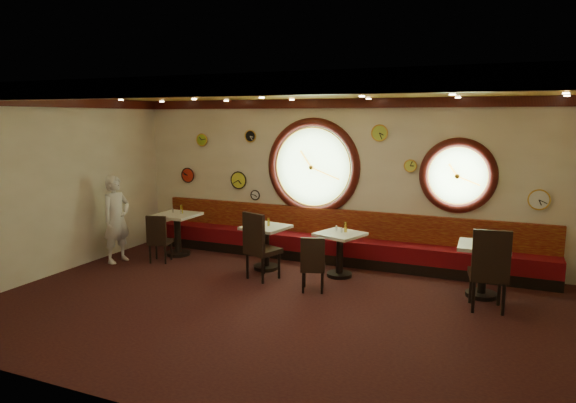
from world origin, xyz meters
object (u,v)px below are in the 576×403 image
object	(u,v)px
condiment_c_pepper	(342,230)
condiment_a_bottle	(181,209)
condiment_b_pepper	(264,224)
condiment_a_salt	(173,210)
chair_d	(490,265)
table_c	(340,249)
table_b	(266,242)
condiment_c_bottle	(346,227)
chair_c	(313,261)
table_a	(177,229)
waiter	(116,219)
condiment_b_salt	(262,223)
condiment_b_bottle	(269,222)
condiment_d_pepper	(486,242)
condiment_a_pepper	(181,212)
chair_b	(258,242)
condiment_c_salt	(337,228)
chair_a	(158,236)
condiment_d_bottle	(495,240)
condiment_d_salt	(475,239)
table_d	(483,264)

from	to	relation	value
condiment_c_pepper	condiment_a_bottle	distance (m)	3.50
condiment_b_pepper	condiment_a_salt	bearing A→B (deg)	171.83
chair_d	table_c	bearing A→B (deg)	153.76
table_b	condiment_c_bottle	distance (m)	1.55
chair_c	condiment_c_pepper	world-z (taller)	chair_c
table_a	waiter	size ratio (longest dim) A/B	0.51
table_c	condiment_a_salt	bearing A→B (deg)	177.84
condiment_b_salt	condiment_b_bottle	bearing A→B (deg)	10.02
table_b	condiment_d_pepper	distance (m)	3.88
table_a	chair_c	xyz separation A→B (m)	(3.40, -1.04, -0.02)
condiment_a_pepper	table_b	bearing A→B (deg)	-5.30
chair_b	table_c	bearing A→B (deg)	52.37
condiment_c_salt	condiment_b_bottle	distance (m)	1.29
chair_a	condiment_d_bottle	size ratio (longest dim) A/B	4.19
table_a	waiter	world-z (taller)	waiter
chair_c	chair_a	bearing A→B (deg)	155.78
condiment_a_bottle	condiment_c_bottle	bearing A→B (deg)	-0.46
condiment_d_pepper	condiment_c_bottle	distance (m)	2.39
condiment_b_salt	condiment_c_salt	xyz separation A→B (m)	(1.40, 0.23, -0.03)
condiment_d_bottle	chair_c	bearing A→B (deg)	-160.70
waiter	condiment_d_salt	bearing A→B (deg)	-75.92
table_b	chair_a	bearing A→B (deg)	-167.62
condiment_c_salt	table_b	bearing A→B (deg)	-170.18
table_c	waiter	size ratio (longest dim) A/B	0.54
chair_c	condiment_a_bottle	world-z (taller)	condiment_a_bottle
condiment_a_salt	waiter	xyz separation A→B (m)	(-0.64, -0.97, -0.06)
condiment_c_salt	condiment_d_pepper	size ratio (longest dim) A/B	0.95
table_a	condiment_b_bottle	xyz separation A→B (m)	(2.17, -0.15, 0.36)
chair_b	condiment_d_salt	xyz separation A→B (m)	(3.52, 0.72, 0.22)
table_a	condiment_c_salt	bearing A→B (deg)	1.00
table_a	condiment_c_pepper	bearing A→B (deg)	-0.40
condiment_c_pepper	condiment_b_bottle	distance (m)	1.40
condiment_b_pepper	condiment_d_pepper	bearing A→B (deg)	0.10
chair_a	condiment_a_bottle	xyz separation A→B (m)	(0.06, 0.71, 0.42)
table_d	condiment_c_bottle	world-z (taller)	condiment_c_bottle
condiment_c_salt	condiment_a_pepper	xyz separation A→B (m)	(-3.34, -0.04, 0.07)
condiment_b_pepper	condiment_a_bottle	size ratio (longest dim) A/B	0.59
table_b	condiment_d_pepper	world-z (taller)	condiment_d_pepper
condiment_a_pepper	condiment_d_pepper	size ratio (longest dim) A/B	0.88
table_d	condiment_b_bottle	world-z (taller)	condiment_b_bottle
condiment_c_salt	condiment_d_bottle	distance (m)	2.68
condiment_a_salt	condiment_c_bottle	distance (m)	3.77
condiment_d_pepper	table_b	bearing A→B (deg)	179.05
table_d	chair_b	size ratio (longest dim) A/B	1.14
chair_b	condiment_c_pepper	xyz separation A→B (m)	(1.27, 0.80, 0.16)
condiment_d_bottle	waiter	bearing A→B (deg)	-173.52
condiment_d_pepper	chair_b	bearing A→B (deg)	-170.94
condiment_a_salt	condiment_c_bottle	xyz separation A→B (m)	(3.77, -0.04, -0.03)
condiment_b_salt	table_c	bearing A→B (deg)	4.44
condiment_b_bottle	table_b	bearing A→B (deg)	-154.81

